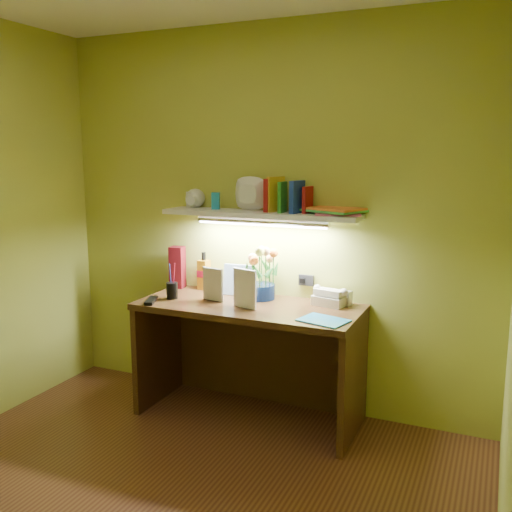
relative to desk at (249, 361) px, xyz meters
The scene contains 13 objects.
desk is the anchor object (origin of this frame).
flower_bouquet 0.57m from the desk, 85.93° to the left, with size 0.21×0.21×0.33m, color #081534, non-canonical shape.
telephone 0.67m from the desk, 22.24° to the left, with size 0.20×0.15×0.12m, color beige, non-canonical shape.
desk_clock 0.73m from the desk, 23.39° to the left, with size 0.09×0.04×0.09m, color silver.
whisky_bottle 0.72m from the desk, 151.73° to the left, with size 0.07×0.07×0.26m, color #BD7711, non-canonical shape.
whisky_box 0.85m from the desk, 161.77° to the left, with size 0.09×0.09×0.29m, color #530A10.
pen_cup 0.70m from the desk, behind, with size 0.07×0.07×0.18m, color black.
art_card 0.54m from the desk, 129.84° to the left, with size 0.20×0.04×0.20m, color white, non-canonical shape.
tv_remote 0.73m from the desk, 161.35° to the right, with size 0.05×0.18×0.02m, color black.
blue_folder 0.67m from the desk, 16.40° to the right, with size 0.26×0.19×0.01m, color #1F92D0.
desk_book_a 0.58m from the desk, behind, with size 0.16×0.02×0.21m, color beige.
desk_book_b 0.51m from the desk, 140.58° to the right, with size 0.18×0.02×0.24m, color white.
wall_shelf 0.98m from the desk, 90.46° to the left, with size 1.33×0.36×0.25m.
Camera 1 is at (1.43, -1.94, 1.68)m, focal length 40.00 mm.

